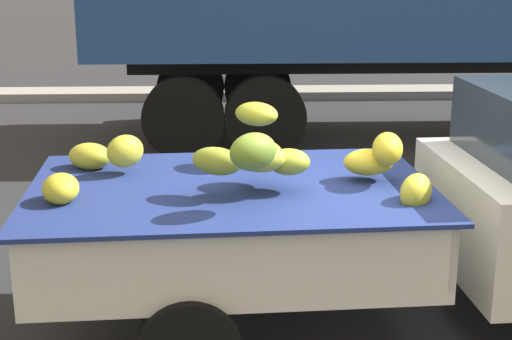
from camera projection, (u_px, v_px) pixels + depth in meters
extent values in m
plane|color=#28282B|center=(363.00, 335.00, 5.41)|extent=(220.00, 220.00, 0.00)
cube|color=gray|center=(277.00, 93.00, 14.36)|extent=(80.00, 0.80, 0.16)
cube|color=silver|center=(232.00, 254.00, 5.35)|extent=(2.72, 1.85, 0.08)
cube|color=silver|center=(225.00, 184.00, 6.08)|extent=(2.63, 0.19, 0.44)
cube|color=silver|center=(240.00, 266.00, 4.49)|extent=(2.63, 0.19, 0.44)
cube|color=silver|center=(413.00, 213.00, 5.40)|extent=(0.14, 1.71, 0.44)
cube|color=silver|center=(42.00, 225.00, 5.17)|extent=(0.14, 1.71, 0.44)
cube|color=#B21914|center=(225.00, 188.00, 6.12)|extent=(2.52, 0.15, 0.07)
cube|color=navy|center=(231.00, 187.00, 5.22)|extent=(2.85, 1.98, 0.03)
ellipsoid|color=gold|center=(369.00, 162.00, 5.30)|extent=(0.37, 0.28, 0.18)
ellipsoid|color=olive|center=(217.00, 161.00, 4.89)|extent=(0.41, 0.36, 0.18)
ellipsoid|color=gold|center=(261.00, 155.00, 5.15)|extent=(0.41, 0.39, 0.22)
ellipsoid|color=#98A32C|center=(289.00, 162.00, 5.03)|extent=(0.31, 0.28, 0.17)
ellipsoid|color=gold|center=(61.00, 189.00, 4.85)|extent=(0.27, 0.33, 0.19)
ellipsoid|color=gold|center=(125.00, 151.00, 5.43)|extent=(0.35, 0.34, 0.24)
ellipsoid|color=gold|center=(388.00, 149.00, 5.19)|extent=(0.26, 0.37, 0.22)
ellipsoid|color=gold|center=(416.00, 192.00, 4.88)|extent=(0.32, 0.35, 0.24)
ellipsoid|color=gold|center=(90.00, 156.00, 5.61)|extent=(0.40, 0.36, 0.20)
ellipsoid|color=olive|center=(253.00, 152.00, 4.58)|extent=(0.39, 0.37, 0.23)
ellipsoid|color=#A0A72C|center=(256.00, 114.00, 5.61)|extent=(0.43, 0.43, 0.17)
ellipsoid|color=gold|center=(261.00, 158.00, 4.95)|extent=(0.33, 0.24, 0.18)
cylinder|color=black|center=(187.00, 247.00, 6.19)|extent=(0.65, 0.23, 0.64)
cube|color=black|center=(505.00, 61.00, 11.18)|extent=(11.04, 0.42, 0.30)
cylinder|color=black|center=(257.00, 86.00, 12.34)|extent=(1.08, 0.30, 1.08)
cylinder|color=black|center=(265.00, 117.00, 10.03)|extent=(1.08, 0.30, 1.08)
cylinder|color=black|center=(191.00, 87.00, 12.30)|extent=(1.08, 0.30, 1.08)
cylinder|color=black|center=(183.00, 118.00, 9.99)|extent=(1.08, 0.30, 1.08)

